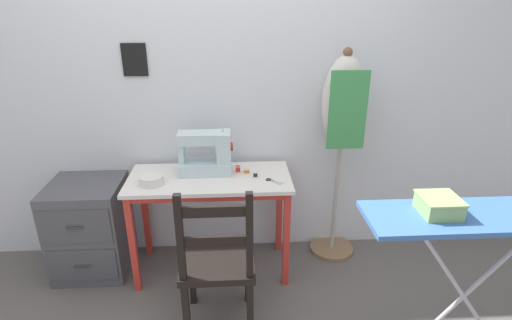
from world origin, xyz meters
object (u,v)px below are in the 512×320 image
Objects in this scene: fabric_bowl at (151,180)px; thread_spool_near_machine at (238,169)px; wooden_chair at (218,263)px; ironing_board at (481,225)px; thread_spool_mid_table at (247,171)px; scissors at (272,181)px; filing_cabinet at (91,228)px; thread_spool_far_edge at (255,174)px; storage_box at (439,205)px; sewing_machine at (208,154)px; dress_form at (343,116)px.

fabric_bowl reaches higher than thread_spool_near_machine.
wooden_chair reaches higher than ironing_board.
scissors is at bearing -40.78° from thread_spool_mid_table.
ironing_board is (1.01, -0.91, 0.12)m from thread_spool_mid_table.
thread_spool_near_machine is (0.53, 0.15, -0.01)m from fabric_bowl.
filing_cabinet is (-0.88, 0.58, -0.11)m from wooden_chair.
thread_spool_mid_table is (0.59, 0.13, -0.02)m from fabric_bowl.
thread_spool_far_edge is 1.15m from storage_box.
filing_cabinet is 2.16m from storage_box.
thread_spool_near_machine is 0.25× the size of storage_box.
storage_box is (0.99, -0.32, 0.50)m from wooden_chair.
sewing_machine reaches higher than thread_spool_mid_table.
sewing_machine is at bearing -179.90° from thread_spool_near_machine.
storage_box is at bearing -49.52° from scissors.
ironing_board is at bearing -41.74° from thread_spool_far_edge.
ironing_board is (1.19, -0.34, 0.40)m from wooden_chair.
thread_spool_far_edge is 0.02× the size of dress_form.
wooden_chair reaches higher than thread_spool_far_edge.
scissors is at bearing -20.92° from sewing_machine.
fabric_bowl is at bearing 153.94° from ironing_board.
thread_spool_mid_table is (0.25, -0.02, -0.12)m from sewing_machine.
thread_spool_far_edge is (-0.10, 0.07, 0.01)m from scissors.
dress_form is at bearing 110.03° from ironing_board.
wooden_chair reaches higher than filing_cabinet.
thread_spool_near_machine is at bearing 133.17° from storage_box.
sewing_machine is at bearing 24.06° from fabric_bowl.
filing_cabinet is at bearing -179.02° from thread_spool_near_machine.
filing_cabinet is at bearing 176.61° from thread_spool_far_edge.
storage_box is (0.86, -0.92, 0.21)m from thread_spool_near_machine.
ironing_board is at bearing -26.06° from fabric_bowl.
scissors is at bearing -35.43° from thread_spool_far_edge.
fabric_bowl reaches higher than scissors.
storage_box is (1.40, -0.77, 0.20)m from fabric_bowl.
thread_spool_far_edge is (0.11, -0.08, -0.00)m from thread_spool_near_machine.
sewing_machine reaches higher than thread_spool_far_edge.
thread_spool_mid_table is at bearing 131.92° from storage_box.
fabric_bowl is at bearing 132.44° from wooden_chair.
filing_cabinet is (-1.01, -0.02, -0.40)m from thread_spool_near_machine.
dress_form is 1.42× the size of ironing_board.
storage_box is (0.66, -0.77, 0.23)m from scissors.
fabric_bowl is 0.64m from filing_cabinet.
dress_form reaches higher than fabric_bowl.
thread_spool_near_machine is at bearing 143.72° from scissors.
wooden_chair is 1.30m from ironing_board.
dress_form reaches higher than thread_spool_far_edge.
wooden_chair is (0.41, -0.45, -0.30)m from fabric_bowl.
fabric_bowl is at bearing -179.99° from scissors.
fabric_bowl is 0.65m from thread_spool_far_edge.
wooden_chair is 1.42× the size of filing_cabinet.
ironing_board is (0.86, -0.78, 0.13)m from scissors.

